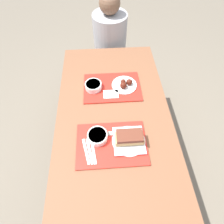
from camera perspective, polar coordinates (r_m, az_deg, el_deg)
The scene contains 15 objects.
ground_plane at distance 1.91m, azimuth 0.37°, elevation -13.32°, with size 12.00×12.00×0.00m, color #706656.
picnic_table at distance 1.32m, azimuth 0.52°, elevation -3.22°, with size 0.81×1.51×0.75m.
picnic_bench_far at distance 2.18m, azimuth -1.43°, elevation 15.17°, with size 0.77×0.28×0.44m.
tray_near at distance 1.12m, azimuth -0.17°, elevation -10.34°, with size 0.44×0.31×0.01m.
tray_far at distance 1.39m, azimuth 0.03°, elevation 8.12°, with size 0.44×0.31×0.01m.
bowl_coleslaw_near at distance 1.11m, azimuth -4.77°, elevation -7.81°, with size 0.13×0.13×0.05m.
brisket_sandwich_plate at distance 1.10m, azimuth 5.60°, elevation -8.67°, with size 0.21×0.21×0.09m.
plastic_fork_near at distance 1.10m, azimuth -7.30°, elevation -12.57°, with size 0.05×0.17×0.00m.
plastic_knife_near at distance 1.10m, azimuth -6.13°, elevation -12.52°, with size 0.04×0.17×0.00m.
plastic_spoon_near at distance 1.10m, azimuth -8.46°, elevation -12.60°, with size 0.05×0.17×0.00m.
condiment_packet at distance 1.14m, azimuth -0.49°, elevation -7.03°, with size 0.04×0.03×0.01m.
bowl_coleslaw_far at distance 1.36m, azimuth -6.12°, elevation 8.58°, with size 0.13×0.13×0.05m.
wings_plate_far at distance 1.38m, azimuth 4.21°, elevation 9.04°, with size 0.20×0.20×0.06m.
napkin_far at distance 1.33m, azimuth -0.37°, elevation 5.80°, with size 0.11×0.08×0.01m.
person_seated_across at distance 1.96m, azimuth -0.67°, elevation 23.44°, with size 0.34×0.34×0.71m.
Camera 1 is at (-0.06, -0.68, 1.78)m, focal length 28.00 mm.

